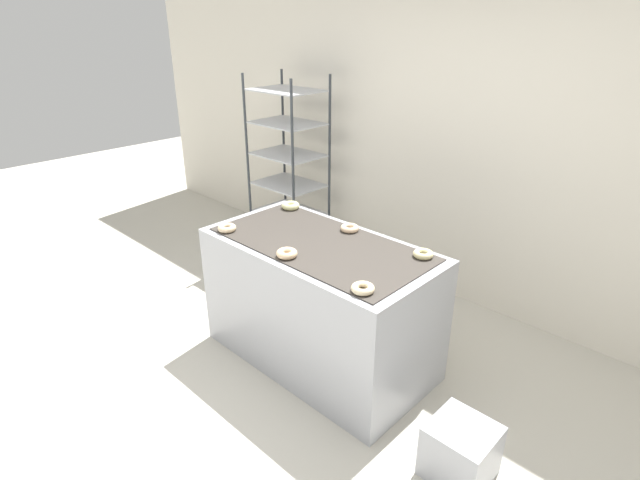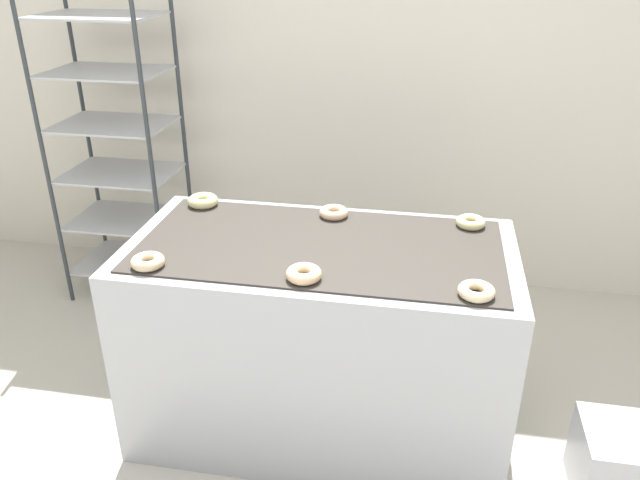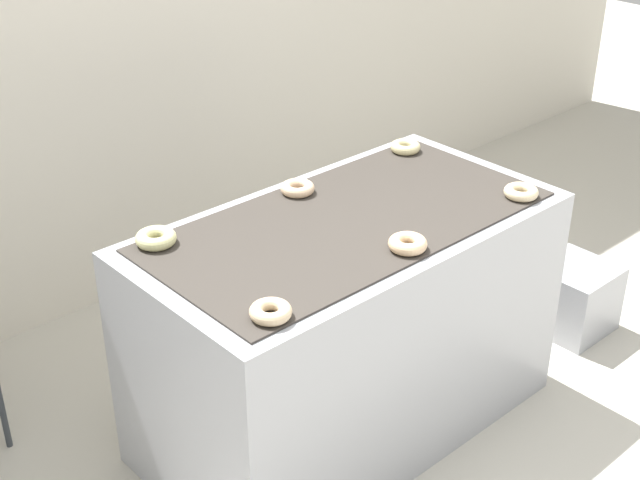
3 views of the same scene
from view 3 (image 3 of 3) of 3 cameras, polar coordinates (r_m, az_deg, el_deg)
wall_back at (r=4.07m, az=-12.99°, el=14.61°), size 8.00×0.05×2.80m
fryer_machine at (r=3.36m, az=1.74°, el=-5.57°), size 1.56×0.81×0.90m
glaze_bin at (r=4.23m, az=15.92°, el=-3.57°), size 0.33×0.32×0.32m
donut_near_left at (r=2.58m, az=-3.18°, el=-4.60°), size 0.13×0.13×0.04m
donut_near_center at (r=2.94m, az=5.63°, el=-0.23°), size 0.13×0.13×0.04m
donut_near_right at (r=3.36m, az=12.74°, el=3.02°), size 0.13×0.13×0.04m
donut_far_left at (r=3.00m, az=-10.46°, el=0.12°), size 0.14×0.14×0.05m
donut_far_center at (r=3.31m, az=-1.45°, el=3.34°), size 0.13×0.13×0.04m
donut_far_right at (r=3.69m, az=5.49°, el=5.95°), size 0.12×0.12×0.04m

